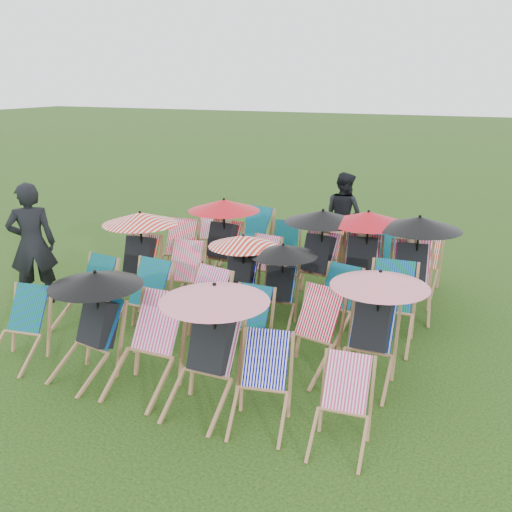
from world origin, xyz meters
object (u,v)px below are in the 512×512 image
at_px(deckchair_29, 421,263).
at_px(deckchair_0, 17,328).
at_px(deckchair_5, 342,408).
at_px(person_left, 32,244).
at_px(person_rear, 344,214).

bearing_deg(deckchair_29, deckchair_0, -128.82).
relative_size(deckchair_5, person_left, 0.43).
bearing_deg(person_rear, deckchair_5, 132.02).
bearing_deg(person_left, deckchair_5, 120.93).
height_order(deckchair_5, person_left, person_left).
bearing_deg(person_left, deckchair_0, 85.90).
bearing_deg(person_left, person_rear, -171.95).
bearing_deg(deckchair_0, deckchair_29, 39.38).
relative_size(deckchair_0, deckchair_5, 1.09).
xyz_separation_m(deckchair_5, deckchair_29, (-0.01, 4.66, 0.04)).
distance_m(deckchair_5, person_left, 5.60).
bearing_deg(deckchair_29, deckchair_5, -87.23).
xyz_separation_m(deckchair_0, person_left, (-1.24, 1.55, 0.51)).
distance_m(person_left, person_rear, 5.72).
xyz_separation_m(deckchair_5, person_left, (-5.35, 1.58, 0.55)).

